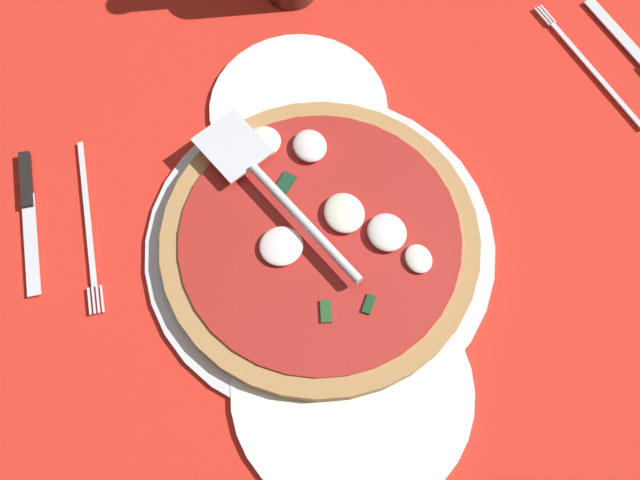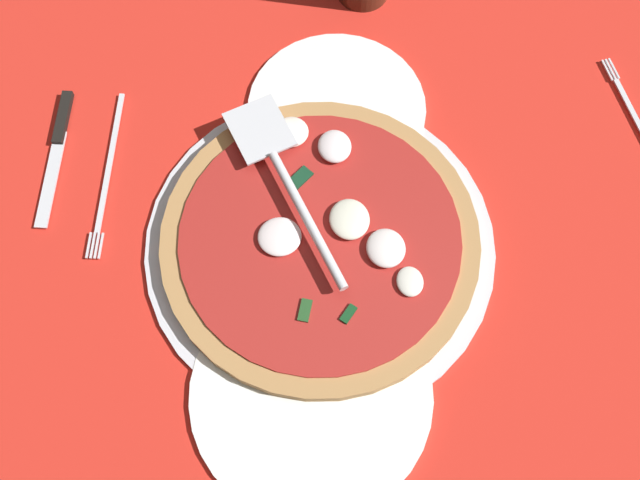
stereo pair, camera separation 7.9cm
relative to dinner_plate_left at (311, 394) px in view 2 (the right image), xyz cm
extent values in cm
cube|color=red|center=(17.18, -6.60, -1.00)|extent=(97.77, 97.77, 0.80)
cube|color=white|center=(-7.27, -24.06, -0.55)|extent=(6.98, 6.98, 0.10)
cube|color=white|center=(-7.27, -10.09, -0.55)|extent=(6.98, 6.98, 0.10)
cube|color=silver|center=(-7.27, 3.87, -0.55)|extent=(6.98, 6.98, 0.10)
cube|color=white|center=(-0.28, -31.04, -0.55)|extent=(6.98, 6.98, 0.10)
cube|color=white|center=(-0.28, -17.08, -0.55)|extent=(6.98, 6.98, 0.10)
cube|color=white|center=(-0.28, -3.11, -0.55)|extent=(6.98, 6.98, 0.10)
cube|color=silver|center=(-0.28, 10.86, -0.55)|extent=(6.98, 6.98, 0.10)
cube|color=silver|center=(-0.28, 24.83, -0.55)|extent=(6.98, 6.98, 0.10)
cube|color=white|center=(6.70, -24.06, -0.55)|extent=(6.98, 6.98, 0.10)
cube|color=white|center=(6.70, -10.09, -0.55)|extent=(6.98, 6.98, 0.10)
cube|color=white|center=(6.70, 3.87, -0.55)|extent=(6.98, 6.98, 0.10)
cube|color=silver|center=(6.70, 17.84, -0.55)|extent=(6.98, 6.98, 0.10)
cube|color=silver|center=(13.69, -31.04, -0.55)|extent=(6.98, 6.98, 0.10)
cube|color=silver|center=(13.69, -17.08, -0.55)|extent=(6.98, 6.98, 0.10)
cube|color=white|center=(13.69, -3.11, -0.55)|extent=(6.98, 6.98, 0.10)
cube|color=white|center=(13.69, 10.86, -0.55)|extent=(6.98, 6.98, 0.10)
cube|color=white|center=(13.69, 24.83, -0.55)|extent=(6.98, 6.98, 0.10)
cube|color=white|center=(20.67, -38.03, -0.55)|extent=(6.98, 6.98, 0.10)
cube|color=silver|center=(20.67, -24.06, -0.55)|extent=(6.98, 6.98, 0.10)
cube|color=white|center=(20.67, -10.09, -0.55)|extent=(6.98, 6.98, 0.10)
cube|color=white|center=(20.67, 3.87, -0.55)|extent=(6.98, 6.98, 0.10)
cube|color=white|center=(20.67, 17.84, -0.55)|extent=(6.98, 6.98, 0.10)
cube|color=silver|center=(20.67, 31.81, -0.55)|extent=(6.98, 6.98, 0.10)
cube|color=white|center=(27.65, -31.04, -0.55)|extent=(6.98, 6.98, 0.10)
cube|color=silver|center=(27.65, -17.08, -0.55)|extent=(6.98, 6.98, 0.10)
cube|color=silver|center=(27.65, -3.11, -0.55)|extent=(6.98, 6.98, 0.10)
cube|color=silver|center=(27.65, 10.86, -0.55)|extent=(6.98, 6.98, 0.10)
cube|color=white|center=(27.65, 24.83, -0.55)|extent=(6.98, 6.98, 0.10)
cube|color=white|center=(34.64, -38.03, -0.55)|extent=(6.98, 6.98, 0.10)
cube|color=white|center=(34.64, -24.06, -0.55)|extent=(6.98, 6.98, 0.10)
cube|color=white|center=(34.64, -10.09, -0.55)|extent=(6.98, 6.98, 0.10)
cube|color=white|center=(34.64, 3.87, -0.55)|extent=(6.98, 6.98, 0.10)
cube|color=silver|center=(34.64, 17.84, -0.55)|extent=(6.98, 6.98, 0.10)
cube|color=white|center=(34.64, 31.81, -0.55)|extent=(6.98, 6.98, 0.10)
cube|color=white|center=(41.62, -45.01, -0.55)|extent=(6.98, 6.98, 0.10)
cube|color=white|center=(41.62, -31.04, -0.55)|extent=(6.98, 6.98, 0.10)
cube|color=white|center=(41.62, -17.08, -0.55)|extent=(6.98, 6.98, 0.10)
cube|color=white|center=(41.62, -3.11, -0.55)|extent=(6.98, 6.98, 0.10)
cube|color=white|center=(41.62, 10.86, -0.55)|extent=(6.98, 6.98, 0.10)
cube|color=silver|center=(41.62, 24.83, -0.55)|extent=(6.98, 6.98, 0.10)
cube|color=silver|center=(48.60, -10.09, -0.55)|extent=(6.98, 6.98, 0.10)
cube|color=silver|center=(48.60, 3.87, -0.55)|extent=(6.98, 6.98, 0.10)
cube|color=silver|center=(48.60, 17.84, -0.55)|extent=(6.98, 6.98, 0.10)
cube|color=white|center=(48.60, 31.81, -0.55)|extent=(6.98, 6.98, 0.10)
cylinder|color=silver|center=(15.81, -2.69, -0.04)|extent=(37.56, 37.56, 0.91)
cylinder|color=white|center=(0.00, 0.00, 0.00)|extent=(24.20, 24.20, 1.00)
cylinder|color=white|center=(32.77, -6.17, 0.00)|extent=(20.74, 20.74, 1.00)
cylinder|color=#B2804A|center=(15.81, -2.69, 1.20)|extent=(33.89, 33.89, 1.57)
cylinder|color=#A8231E|center=(15.81, -2.69, 2.13)|extent=(29.85, 29.85, 0.30)
ellipsoid|color=white|center=(28.44, -0.93, 2.91)|extent=(3.86, 3.84, 1.25)
ellipsoid|color=silver|center=(9.67, -11.19, 2.69)|extent=(3.28, 2.76, 0.82)
ellipsoid|color=silver|center=(17.38, -5.95, 2.92)|extent=(4.74, 4.27, 1.28)
ellipsoid|color=white|center=(16.09, 1.53, 2.78)|extent=(4.44, 4.60, 1.00)
ellipsoid|color=white|center=(13.49, -9.27, 2.94)|extent=(4.40, 4.08, 1.31)
ellipsoid|color=white|center=(26.06, -5.46, 2.95)|extent=(4.12, 3.69, 1.33)
cube|color=#224C22|center=(7.92, -0.26, 2.43)|extent=(2.59, 1.79, 0.30)
cube|color=#123B23|center=(22.89, -1.33, 2.43)|extent=(2.90, 3.03, 0.30)
cube|color=#113F1C|center=(7.07, -4.56, 2.43)|extent=(2.11, 2.00, 0.30)
cube|color=silver|center=(28.67, 2.51, 3.76)|extent=(8.69, 8.02, 0.30)
cylinder|color=silver|center=(17.32, -1.51, 4.11)|extent=(16.34, 6.62, 1.00)
cube|color=silver|center=(34.37, -40.12, 0.23)|extent=(3.00, 0.68, 0.25)
cube|color=silver|center=(34.31, -39.68, 0.23)|extent=(3.00, 0.68, 0.25)
cube|color=silver|center=(34.24, -39.25, 0.23)|extent=(3.00, 0.68, 0.25)
cube|color=white|center=(29.17, 22.76, -0.20)|extent=(19.91, 16.57, 0.60)
cube|color=silver|center=(28.66, 19.68, 0.23)|extent=(17.65, 3.47, 0.25)
cube|color=silver|center=(18.51, 22.01, 0.23)|extent=(3.00, 0.70, 0.25)
cube|color=silver|center=(18.44, 21.58, 0.23)|extent=(3.00, 0.70, 0.25)
cube|color=silver|center=(18.37, 21.14, 0.23)|extent=(3.00, 0.70, 0.25)
cube|color=silver|center=(18.30, 20.71, 0.23)|extent=(3.00, 0.70, 0.25)
cube|color=black|center=(34.77, 25.00, 0.50)|extent=(7.00, 2.30, 0.80)
cube|color=silver|center=(27.12, 26.25, 0.23)|extent=(12.13, 3.33, 0.25)
camera|label=1|loc=(-12.91, 8.47, 74.14)|focal=41.91mm
camera|label=2|loc=(-14.81, 0.82, 74.14)|focal=41.91mm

